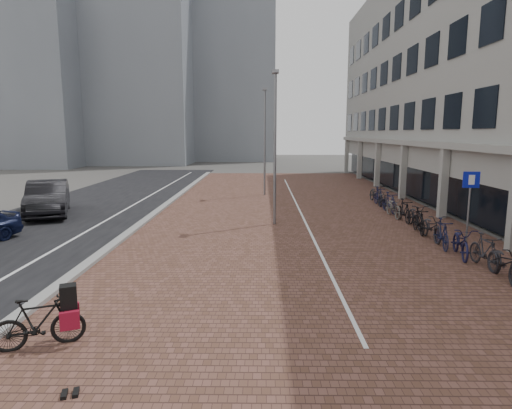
{
  "coord_description": "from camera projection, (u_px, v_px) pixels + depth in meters",
  "views": [
    {
      "loc": [
        0.22,
        -10.75,
        4.05
      ],
      "look_at": [
        0.0,
        6.0,
        1.3
      ],
      "focal_mm": 30.87,
      "sensor_mm": 36.0,
      "label": 1
    }
  ],
  "objects": [
    {
      "name": "ground",
      "position": [
        253.0,
        292.0,
        11.26
      ],
      "size": [
        140.0,
        140.0,
        0.0
      ],
      "primitive_type": "plane",
      "color": "#474442",
      "rests_on": "ground"
    },
    {
      "name": "plaza_brick",
      "position": [
        296.0,
        210.0,
        23.08
      ],
      "size": [
        14.5,
        42.0,
        0.04
      ],
      "primitive_type": "cube",
      "color": "brown",
      "rests_on": "ground"
    },
    {
      "name": "street_asphalt",
      "position": [
        87.0,
        210.0,
        23.22
      ],
      "size": [
        8.0,
        50.0,
        0.03
      ],
      "primitive_type": "cube",
      "color": "black",
      "rests_on": "ground"
    },
    {
      "name": "curb",
      "position": [
        161.0,
        209.0,
        23.16
      ],
      "size": [
        0.35,
        42.0,
        0.14
      ],
      "primitive_type": "cube",
      "color": "gray",
      "rests_on": "ground"
    },
    {
      "name": "lane_line",
      "position": [
        125.0,
        210.0,
        23.19
      ],
      "size": [
        0.12,
        44.0,
        0.0
      ],
      "primitive_type": "cube",
      "color": "white",
      "rests_on": "street_asphalt"
    },
    {
      "name": "parking_line",
      "position": [
        299.0,
        210.0,
        23.07
      ],
      "size": [
        0.1,
        30.0,
        0.0
      ],
      "primitive_type": "cube",
      "color": "white",
      "rests_on": "plaza_brick"
    },
    {
      "name": "office_building",
      "position": [
        481.0,
        56.0,
        25.51
      ],
      "size": [
        8.4,
        40.0,
        15.0
      ],
      "color": "#9B9B96",
      "rests_on": "ground"
    },
    {
      "name": "bg_towers",
      "position": [
        151.0,
        56.0,
        57.47
      ],
      "size": [
        33.0,
        23.0,
        32.0
      ],
      "color": "gray",
      "rests_on": "ground"
    },
    {
      "name": "car_dark",
      "position": [
        48.0,
        198.0,
        21.71
      ],
      "size": [
        3.58,
        5.47,
        1.7
      ],
      "primitive_type": "imported",
      "rotation": [
        0.0,
        0.0,
        0.38
      ],
      "color": "black",
      "rests_on": "ground"
    },
    {
      "name": "hero_bike",
      "position": [
        38.0,
        322.0,
        8.28
      ],
      "size": [
        1.72,
        1.07,
        1.18
      ],
      "rotation": [
        0.0,
        0.0,
        1.96
      ],
      "color": "black",
      "rests_on": "ground"
    },
    {
      "name": "shoes",
      "position": [
        70.0,
        395.0,
        6.79
      ],
      "size": [
        0.37,
        0.34,
        0.08
      ],
      "primitive_type": null,
      "rotation": [
        0.0,
        0.0,
        0.28
      ],
      "color": "black",
      "rests_on": "ground"
    },
    {
      "name": "parking_sign",
      "position": [
        470.0,
        196.0,
        15.36
      ],
      "size": [
        0.57,
        0.1,
        2.71
      ],
      "rotation": [
        0.0,
        0.0,
        -0.07
      ],
      "color": "slate",
      "rests_on": "ground"
    },
    {
      "name": "lamp_near",
      "position": [
        275.0,
        150.0,
        19.02
      ],
      "size": [
        0.12,
        0.12,
        6.57
      ],
      "primitive_type": "cylinder",
      "color": "slate",
      "rests_on": "ground"
    },
    {
      "name": "lamp_far",
      "position": [
        265.0,
        143.0,
        27.98
      ],
      "size": [
        0.12,
        0.12,
        6.72
      ],
      "primitive_type": "cylinder",
      "color": "slate",
      "rests_on": "ground"
    },
    {
      "name": "bike_row",
      "position": [
        413.0,
        216.0,
        18.89
      ],
      "size": [
        1.11,
        15.81,
        1.05
      ],
      "color": "black",
      "rests_on": "ground"
    }
  ]
}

